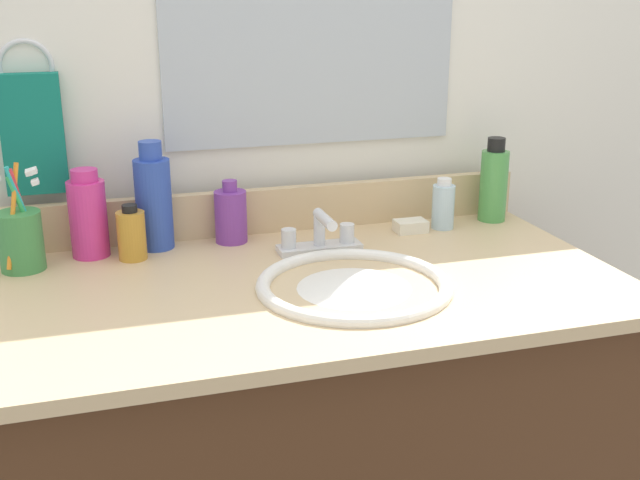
# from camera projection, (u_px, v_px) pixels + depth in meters

# --- Properties ---
(vanity_cabinet) EXTENTS (1.03, 0.55, 0.74)m
(vanity_cabinet) POSITION_uv_depth(u_px,v_px,m) (311.00, 475.00, 1.46)
(vanity_cabinet) COLOR #4C2D19
(vanity_cabinet) RESTS_ON ground_plane
(countertop) EXTENTS (1.08, 0.60, 0.02)m
(countertop) POSITION_uv_depth(u_px,v_px,m) (310.00, 286.00, 1.34)
(countertop) COLOR #D1B284
(countertop) RESTS_ON vanity_cabinet
(backsplash) EXTENTS (1.08, 0.02, 0.09)m
(backsplash) POSITION_uv_depth(u_px,v_px,m) (270.00, 210.00, 1.58)
(backsplash) COLOR #D1B284
(backsplash) RESTS_ON countertop
(back_wall) EXTENTS (2.18, 0.04, 1.30)m
(back_wall) POSITION_uv_depth(u_px,v_px,m) (265.00, 271.00, 1.69)
(back_wall) COLOR white
(back_wall) RESTS_ON ground_plane
(mirror_panel) EXTENTS (0.60, 0.01, 0.56)m
(mirror_panel) POSITION_uv_depth(u_px,v_px,m) (311.00, 1.00, 1.52)
(mirror_panel) COLOR #B2BCC6
(towel_ring) EXTENTS (0.10, 0.01, 0.10)m
(towel_ring) POSITION_uv_depth(u_px,v_px,m) (26.00, 67.00, 1.41)
(towel_ring) COLOR silver
(hand_towel) EXTENTS (0.11, 0.04, 0.22)m
(hand_towel) POSITION_uv_depth(u_px,v_px,m) (33.00, 134.00, 1.43)
(hand_towel) COLOR #147260
(sink_basin) EXTENTS (0.33, 0.33, 0.11)m
(sink_basin) POSITION_uv_depth(u_px,v_px,m) (354.00, 304.00, 1.31)
(sink_basin) COLOR white
(sink_basin) RESTS_ON countertop
(faucet) EXTENTS (0.16, 0.10, 0.08)m
(faucet) POSITION_uv_depth(u_px,v_px,m) (320.00, 238.00, 1.47)
(faucet) COLOR silver
(faucet) RESTS_ON countertop
(bottle_toner_green) EXTENTS (0.06, 0.06, 0.18)m
(bottle_toner_green) POSITION_uv_depth(u_px,v_px,m) (494.00, 183.00, 1.65)
(bottle_toner_green) COLOR #4C9E4C
(bottle_toner_green) RESTS_ON countertop
(bottle_cream_purple) EXTENTS (0.06, 0.06, 0.12)m
(bottle_cream_purple) POSITION_uv_depth(u_px,v_px,m) (231.00, 215.00, 1.52)
(bottle_cream_purple) COLOR #7A3899
(bottle_cream_purple) RESTS_ON countertop
(bottle_gel_clear) EXTENTS (0.05, 0.05, 0.11)m
(bottle_gel_clear) POSITION_uv_depth(u_px,v_px,m) (443.00, 205.00, 1.60)
(bottle_gel_clear) COLOR silver
(bottle_gel_clear) RESTS_ON countertop
(bottle_shampoo_blue) EXTENTS (0.07, 0.07, 0.21)m
(bottle_shampoo_blue) POSITION_uv_depth(u_px,v_px,m) (154.00, 200.00, 1.47)
(bottle_shampoo_blue) COLOR #2D4CB2
(bottle_shampoo_blue) RESTS_ON countertop
(bottle_oil_amber) EXTENTS (0.05, 0.05, 0.10)m
(bottle_oil_amber) POSITION_uv_depth(u_px,v_px,m) (132.00, 235.00, 1.42)
(bottle_oil_amber) COLOR gold
(bottle_oil_amber) RESTS_ON countertop
(bottle_soap_pink) EXTENTS (0.07, 0.07, 0.16)m
(bottle_soap_pink) POSITION_uv_depth(u_px,v_px,m) (88.00, 216.00, 1.43)
(bottle_soap_pink) COLOR #D8338C
(bottle_soap_pink) RESTS_ON countertop
(cup_green) EXTENTS (0.08, 0.08, 0.19)m
(cup_green) POSITION_uv_depth(u_px,v_px,m) (21.00, 239.00, 1.37)
(cup_green) COLOR #3F8C47
(cup_green) RESTS_ON countertop
(soap_bar) EXTENTS (0.06, 0.04, 0.02)m
(soap_bar) POSITION_uv_depth(u_px,v_px,m) (411.00, 226.00, 1.59)
(soap_bar) COLOR white
(soap_bar) RESTS_ON countertop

